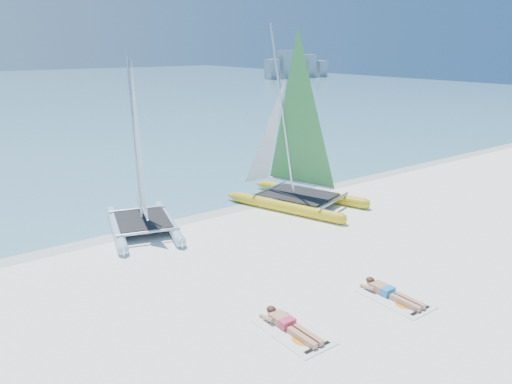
# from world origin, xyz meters

# --- Properties ---
(ground) EXTENTS (140.00, 140.00, 0.00)m
(ground) POSITION_xyz_m (0.00, 0.00, 0.00)
(ground) COLOR white
(ground) RESTS_ON ground
(wet_sand_strip) EXTENTS (140.00, 1.40, 0.01)m
(wet_sand_strip) POSITION_xyz_m (0.00, 5.50, 0.00)
(wet_sand_strip) COLOR silver
(wet_sand_strip) RESTS_ON ground
(distant_skyline) EXTENTS (14.00, 2.00, 5.00)m
(distant_skyline) POSITION_xyz_m (53.71, 62.00, 1.94)
(distant_skyline) COLOR #A7AFB7
(distant_skyline) RESTS_ON ground
(catamaran_blue) EXTENTS (3.26, 4.84, 6.04)m
(catamaran_blue) POSITION_xyz_m (-2.81, 5.28, 1.80)
(catamaran_blue) COLOR #B8E1F2
(catamaran_blue) RESTS_ON ground
(catamaran_yellow) EXTENTS (4.03, 5.75, 7.14)m
(catamaran_yellow) POSITION_xyz_m (3.12, 4.54, 2.25)
(catamaran_yellow) COLOR yellow
(catamaran_yellow) RESTS_ON ground
(towel_a) EXTENTS (1.00, 1.85, 0.02)m
(towel_a) POSITION_xyz_m (-2.85, -2.73, 0.01)
(towel_a) COLOR white
(towel_a) RESTS_ON ground
(sunbather_a) EXTENTS (0.37, 1.73, 0.26)m
(sunbather_a) POSITION_xyz_m (-2.85, -2.54, 0.12)
(sunbather_a) COLOR #E0A375
(sunbather_a) RESTS_ON towel_a
(towel_b) EXTENTS (1.00, 1.85, 0.02)m
(towel_b) POSITION_xyz_m (0.17, -3.11, 0.01)
(towel_b) COLOR white
(towel_b) RESTS_ON ground
(sunbather_b) EXTENTS (0.37, 1.73, 0.26)m
(sunbather_b) POSITION_xyz_m (0.17, -2.91, 0.12)
(sunbather_b) COLOR #E0A375
(sunbather_b) RESTS_ON towel_b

